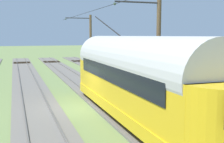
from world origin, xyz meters
The scene contains 8 objects.
ground_plane centered at (0.00, 0.00, 0.00)m, with size 220.00×220.00×0.00m, color olive.
track_streetcar_siding centered at (-6.89, -0.31, 0.05)m, with size 2.80×80.00×0.18m.
track_adjacent_siding centered at (-2.30, -0.31, 0.05)m, with size 2.80×80.00×0.18m.
track_third_siding centered at (2.30, -0.31, 0.05)m, with size 2.80×80.00×0.18m.
vintage_streetcar centered at (-2.30, 3.11, 2.25)m, with size 2.65×15.74×5.54m.
catenary_pole_foreground centered at (-5.12, -16.76, 3.54)m, with size 3.14×0.28×6.73m.
catenary_pole_mid_near centered at (-5.12, 0.17, 3.54)m, with size 3.14×0.28×6.73m.
overhead_wire_run centered at (-2.37, -0.63, 6.18)m, with size 2.93×37.86×0.18m.
Camera 1 is at (3.42, 16.51, 4.33)m, focal length 46.42 mm.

